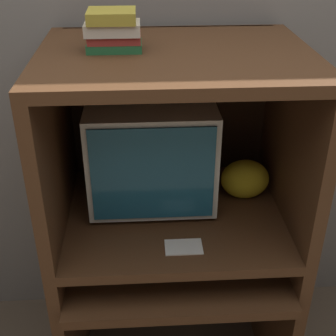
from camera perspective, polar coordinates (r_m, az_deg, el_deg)
wall_back at (r=1.84m, az=-0.00°, el=15.82°), size 6.00×0.06×2.60m
desk_base at (r=1.91m, az=0.79°, el=-14.97°), size 0.84×0.69×0.62m
desk_monitor_shelf at (r=1.72m, az=0.78°, el=-6.17°), size 0.84×0.65×0.15m
hutch_upper at (r=1.54m, az=0.80°, el=7.18°), size 0.84×0.65×0.58m
crt_monitor at (r=1.68m, az=-2.06°, el=2.25°), size 0.44×0.38×0.39m
keyboard at (r=1.69m, az=-0.58°, el=-11.32°), size 0.48×0.14×0.03m
mouse at (r=1.71m, az=9.52°, el=-11.15°), size 0.06×0.04×0.03m
snack_bag at (r=1.77m, az=9.35°, el=-1.33°), size 0.18×0.14×0.15m
book_stack at (r=1.45m, az=-6.72°, el=16.33°), size 0.17×0.12×0.12m
paper_card at (r=1.54m, az=1.92°, el=-9.59°), size 0.12×0.08×0.00m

